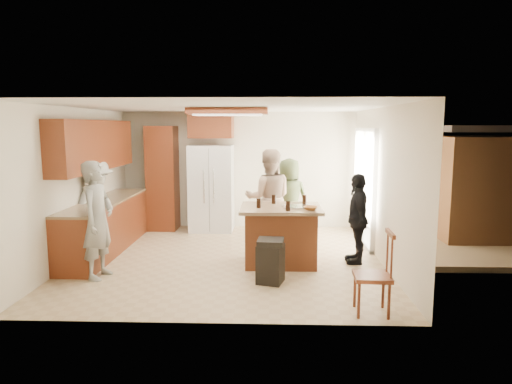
{
  "coord_description": "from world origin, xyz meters",
  "views": [
    {
      "loc": [
        0.72,
        -7.35,
        2.2
      ],
      "look_at": [
        0.47,
        -0.11,
        1.15
      ],
      "focal_mm": 32.0,
      "sensor_mm": 36.0,
      "label": 1
    }
  ],
  "objects_px": {
    "person_front_left": "(98,220)",
    "person_behind_right": "(289,200)",
    "kitchen_island": "(281,235)",
    "trash_bin": "(271,261)",
    "refrigerator": "(212,188)",
    "spindle_chair": "(374,276)",
    "person_side_right": "(357,218)",
    "person_behind_left": "(269,198)",
    "person_counter": "(97,207)"
  },
  "relations": [
    {
      "from": "person_front_left",
      "to": "person_counter",
      "type": "relative_size",
      "value": 1.05
    },
    {
      "from": "person_front_left",
      "to": "person_behind_left",
      "type": "relative_size",
      "value": 0.96
    },
    {
      "from": "person_behind_right",
      "to": "refrigerator",
      "type": "height_order",
      "value": "refrigerator"
    },
    {
      "from": "person_behind_right",
      "to": "trash_bin",
      "type": "distance_m",
      "value": 2.5
    },
    {
      "from": "person_behind_right",
      "to": "trash_bin",
      "type": "xyz_separation_m",
      "value": [
        -0.34,
        -2.43,
        -0.48
      ]
    },
    {
      "from": "person_front_left",
      "to": "kitchen_island",
      "type": "height_order",
      "value": "person_front_left"
    },
    {
      "from": "person_front_left",
      "to": "person_behind_left",
      "type": "xyz_separation_m",
      "value": [
        2.46,
        1.82,
        0.04
      ]
    },
    {
      "from": "person_front_left",
      "to": "trash_bin",
      "type": "height_order",
      "value": "person_front_left"
    },
    {
      "from": "person_behind_left",
      "to": "person_counter",
      "type": "distance_m",
      "value": 3.01
    },
    {
      "from": "person_counter",
      "to": "spindle_chair",
      "type": "height_order",
      "value": "person_counter"
    },
    {
      "from": "person_behind_right",
      "to": "spindle_chair",
      "type": "height_order",
      "value": "person_behind_right"
    },
    {
      "from": "refrigerator",
      "to": "trash_bin",
      "type": "relative_size",
      "value": 2.86
    },
    {
      "from": "trash_bin",
      "to": "person_counter",
      "type": "bearing_deg",
      "value": 155.08
    },
    {
      "from": "person_front_left",
      "to": "person_side_right",
      "type": "height_order",
      "value": "person_front_left"
    },
    {
      "from": "trash_bin",
      "to": "person_behind_right",
      "type": "bearing_deg",
      "value": 81.95
    },
    {
      "from": "person_front_left",
      "to": "person_behind_right",
      "type": "height_order",
      "value": "person_front_left"
    },
    {
      "from": "person_counter",
      "to": "refrigerator",
      "type": "height_order",
      "value": "refrigerator"
    },
    {
      "from": "kitchen_island",
      "to": "spindle_chair",
      "type": "bearing_deg",
      "value": -61.4
    },
    {
      "from": "person_behind_right",
      "to": "person_front_left",
      "type": "bearing_deg",
      "value": 24.34
    },
    {
      "from": "kitchen_island",
      "to": "spindle_chair",
      "type": "relative_size",
      "value": 1.29
    },
    {
      "from": "spindle_chair",
      "to": "person_counter",
      "type": "bearing_deg",
      "value": 150.18
    },
    {
      "from": "person_behind_left",
      "to": "kitchen_island",
      "type": "distance_m",
      "value": 1.15
    },
    {
      "from": "person_behind_left",
      "to": "person_counter",
      "type": "xyz_separation_m",
      "value": [
        -2.96,
        -0.57,
        -0.08
      ]
    },
    {
      "from": "person_behind_right",
      "to": "refrigerator",
      "type": "relative_size",
      "value": 0.89
    },
    {
      "from": "person_counter",
      "to": "person_behind_left",
      "type": "bearing_deg",
      "value": -66.08
    },
    {
      "from": "person_behind_right",
      "to": "person_counter",
      "type": "relative_size",
      "value": 0.98
    },
    {
      "from": "person_behind_right",
      "to": "person_side_right",
      "type": "bearing_deg",
      "value": 112.16
    },
    {
      "from": "kitchen_island",
      "to": "person_side_right",
      "type": "bearing_deg",
      "value": 4.65
    },
    {
      "from": "person_side_right",
      "to": "refrigerator",
      "type": "distance_m",
      "value": 3.47
    },
    {
      "from": "refrigerator",
      "to": "person_behind_right",
      "type": "bearing_deg",
      "value": -27.07
    },
    {
      "from": "refrigerator",
      "to": "spindle_chair",
      "type": "relative_size",
      "value": 1.81
    },
    {
      "from": "person_behind_right",
      "to": "spindle_chair",
      "type": "xyz_separation_m",
      "value": [
        0.87,
        -3.45,
        -0.34
      ]
    },
    {
      "from": "kitchen_island",
      "to": "trash_bin",
      "type": "bearing_deg",
      "value": -99.9
    },
    {
      "from": "person_side_right",
      "to": "kitchen_island",
      "type": "height_order",
      "value": "person_side_right"
    },
    {
      "from": "refrigerator",
      "to": "kitchen_island",
      "type": "height_order",
      "value": "refrigerator"
    },
    {
      "from": "person_side_right",
      "to": "trash_bin",
      "type": "bearing_deg",
      "value": -51.49
    },
    {
      "from": "person_front_left",
      "to": "person_side_right",
      "type": "bearing_deg",
      "value": -69.73
    },
    {
      "from": "person_front_left",
      "to": "person_counter",
      "type": "bearing_deg",
      "value": 29.52
    },
    {
      "from": "person_behind_right",
      "to": "spindle_chair",
      "type": "bearing_deg",
      "value": 89.78
    },
    {
      "from": "refrigerator",
      "to": "kitchen_island",
      "type": "distance_m",
      "value": 2.76
    },
    {
      "from": "person_front_left",
      "to": "trash_bin",
      "type": "xyz_separation_m",
      "value": [
        2.5,
        -0.15,
        -0.54
      ]
    },
    {
      "from": "person_behind_right",
      "to": "trash_bin",
      "type": "height_order",
      "value": "person_behind_right"
    },
    {
      "from": "person_front_left",
      "to": "person_side_right",
      "type": "relative_size",
      "value": 1.18
    },
    {
      "from": "person_front_left",
      "to": "trash_bin",
      "type": "bearing_deg",
      "value": -85.7
    },
    {
      "from": "person_front_left",
      "to": "person_side_right",
      "type": "distance_m",
      "value": 3.99
    },
    {
      "from": "person_front_left",
      "to": "trash_bin",
      "type": "distance_m",
      "value": 2.56
    },
    {
      "from": "kitchen_island",
      "to": "trash_bin",
      "type": "xyz_separation_m",
      "value": [
        -0.16,
        -0.92,
        -0.16
      ]
    },
    {
      "from": "person_counter",
      "to": "spindle_chair",
      "type": "distance_m",
      "value": 4.87
    },
    {
      "from": "trash_bin",
      "to": "spindle_chair",
      "type": "height_order",
      "value": "spindle_chair"
    },
    {
      "from": "person_side_right",
      "to": "trash_bin",
      "type": "distance_m",
      "value": 1.77
    }
  ]
}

